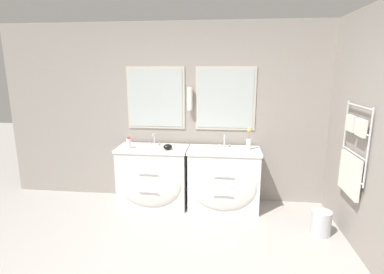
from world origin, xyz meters
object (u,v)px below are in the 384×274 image
(vanity_left, at_px, (153,177))
(vanity_right, at_px, (223,179))
(waste_bin, at_px, (321,222))
(amenity_bowl, at_px, (168,147))
(flower_vase, at_px, (249,141))
(toiletry_bottle, at_px, (129,143))

(vanity_left, distance_m, vanity_right, 1.01)
(vanity_right, bearing_deg, waste_bin, -25.36)
(amenity_bowl, bearing_deg, vanity_right, 4.06)
(vanity_left, height_order, vanity_right, same)
(flower_vase, bearing_deg, amenity_bowl, -174.59)
(toiletry_bottle, height_order, amenity_bowl, toiletry_bottle)
(toiletry_bottle, relative_size, flower_vase, 0.53)
(toiletry_bottle, relative_size, waste_bin, 0.54)
(amenity_bowl, bearing_deg, flower_vase, 5.41)
(toiletry_bottle, relative_size, amenity_bowl, 1.30)
(vanity_left, height_order, flower_vase, flower_vase)
(amenity_bowl, bearing_deg, vanity_left, 166.95)
(vanity_right, bearing_deg, toiletry_bottle, -177.80)
(vanity_right, bearing_deg, flower_vase, 8.54)
(waste_bin, bearing_deg, vanity_left, 165.71)
(flower_vase, bearing_deg, waste_bin, -35.66)
(flower_vase, xyz_separation_m, waste_bin, (0.85, -0.61, -0.84))
(vanity_right, distance_m, waste_bin, 1.33)
(toiletry_bottle, bearing_deg, amenity_bowl, -0.43)
(vanity_left, distance_m, amenity_bowl, 0.52)
(vanity_left, height_order, toiletry_bottle, toiletry_bottle)
(vanity_right, distance_m, amenity_bowl, 0.90)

